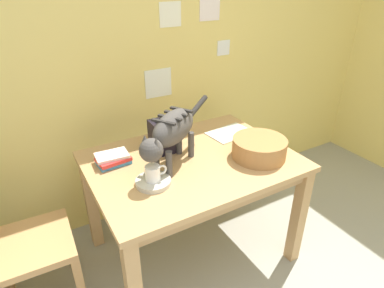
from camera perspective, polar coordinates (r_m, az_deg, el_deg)
wall_rear at (r=2.33m, az=-7.72°, el=16.20°), size 4.87×0.11×2.50m
dining_table at (r=1.98m, az=0.00°, el=-4.87°), size 1.20×0.89×0.73m
cat at (r=1.76m, az=-3.69°, el=2.17°), size 0.60×0.41×0.32m
saucer_bowl at (r=1.72m, az=-6.78°, el=-6.57°), size 0.19×0.19×0.03m
coffee_mug at (r=1.69m, az=-6.77°, el=-5.03°), size 0.12×0.08×0.08m
magazine at (r=2.25m, az=6.69°, el=1.94°), size 0.32×0.23×0.01m
book_stack at (r=1.93m, az=-13.64°, el=-2.57°), size 0.19×0.15×0.06m
wicker_basket at (r=1.97m, az=11.66°, el=-0.65°), size 0.32×0.32×0.12m
toaster at (r=2.02m, az=-5.11°, el=1.42°), size 0.12×0.20×0.18m
wooden_chair_near at (r=2.00m, az=-27.72°, el=-15.29°), size 0.44×0.44×0.93m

